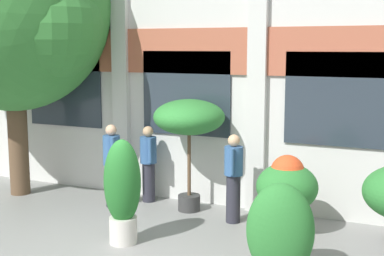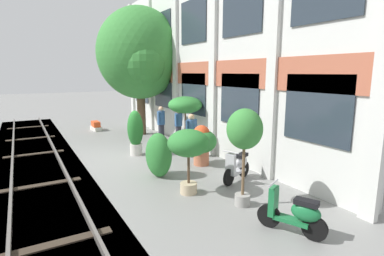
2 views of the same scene
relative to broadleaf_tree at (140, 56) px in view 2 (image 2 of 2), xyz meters
name	(u,v)px [view 2 (image 2 of 2)]	position (x,y,z in m)	size (l,w,h in m)	color
ground_plane	(127,156)	(3.54, -1.95, -3.94)	(80.00, 80.00, 0.00)	gray
apartment_facade	(198,62)	(3.54, 1.24, -0.36)	(15.44, 0.64, 7.16)	silver
rail_tracks	(38,172)	(3.54, -5.02, -4.07)	(23.08, 2.80, 0.43)	#4C473F
broadleaf_tree	(140,56)	(0.00, 0.00, 0.00)	(4.35, 4.14, 6.28)	brown
potted_plant_fluted_column	(201,142)	(5.94, -0.08, -3.13)	(1.05, 1.05, 1.38)	#B76647
potted_plant_low_pan	(189,146)	(7.88, -1.68, -2.66)	(1.09, 1.09, 1.71)	tan
potted_plant_square_trough	(96,126)	(-2.21, -1.83, -3.70)	(0.91, 0.49, 0.50)	beige
potted_plant_terracotta_small	(245,133)	(9.16, -0.91, -2.17)	(0.84, 0.84, 2.34)	gray
potted_plant_tall_urn	(185,107)	(3.87, 0.43, -2.16)	(1.38, 1.38, 2.19)	#333333
potted_plant_stone_basin	(135,132)	(3.62, -1.61, -3.03)	(0.60, 0.60, 1.73)	beige
scooter_near_curb	(295,213)	(10.70, -0.89, -3.50)	(1.29, 0.74, 0.98)	black
scooter_second_parked	(238,166)	(7.78, 0.05, -3.50)	(0.72, 1.31, 0.98)	black
resident_by_doorway	(161,124)	(2.36, 0.03, -3.04)	(0.37, 0.43, 1.67)	#282833
resident_watching_tracks	(178,125)	(2.85, 0.64, -3.09)	(0.36, 0.44, 1.58)	#282833
resident_near_plants	(191,134)	(4.90, 0.12, -3.06)	(0.34, 0.52, 1.63)	#282833
topiary_hedge	(159,155)	(6.30, -1.83, -3.26)	(0.94, 0.70, 1.35)	#2D7A33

